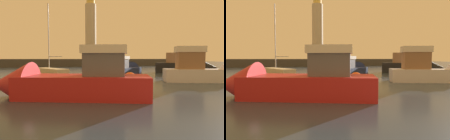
# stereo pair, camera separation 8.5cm
# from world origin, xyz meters

# --- Properties ---
(ground_plane) EXTENTS (220.00, 220.00, 0.00)m
(ground_plane) POSITION_xyz_m (0.00, 25.83, 0.00)
(ground_plane) COLOR #2D3D51
(breakwater) EXTENTS (74.33, 6.17, 2.00)m
(breakwater) POSITION_xyz_m (0.00, 51.65, 1.00)
(breakwater) COLOR #423F3D
(breakwater) RESTS_ON ground_plane
(lighthouse) EXTENTS (3.06, 3.06, 18.61)m
(lighthouse) POSITION_xyz_m (7.41, 51.65, 10.82)
(lighthouse) COLOR beige
(lighthouse) RESTS_ON breakwater
(motorboat_0) EXTENTS (7.53, 7.29, 2.99)m
(motorboat_0) POSITION_xyz_m (4.18, 19.22, 0.71)
(motorboat_0) COLOR #1E284C
(motorboat_0) RESTS_ON ground_plane
(motorboat_3) EXTENTS (7.20, 4.51, 3.53)m
(motorboat_3) POSITION_xyz_m (8.35, 11.42, 1.01)
(motorboat_3) COLOR silver
(motorboat_3) RESTS_ON ground_plane
(motorboat_4) EXTENTS (9.20, 5.94, 3.45)m
(motorboat_4) POSITION_xyz_m (-4.60, 8.42, 0.82)
(motorboat_4) COLOR #B21E1E
(motorboat_4) RESTS_ON ground_plane
(motorboat_5) EXTENTS (7.76, 7.00, 3.20)m
(motorboat_5) POSITION_xyz_m (14.24, 20.70, 0.97)
(motorboat_5) COLOR black
(motorboat_5) RESTS_ON ground_plane
(sailboat_moored) EXTENTS (3.98, 6.57, 9.23)m
(sailboat_moored) POSITION_xyz_m (-4.48, 23.69, 0.50)
(sailboat_moored) COLOR beige
(sailboat_moored) RESTS_ON ground_plane
(mooring_buoy) EXTENTS (1.04, 1.04, 1.04)m
(mooring_buoy) POSITION_xyz_m (1.08, 11.62, 0.52)
(mooring_buoy) COLOR #EA5919
(mooring_buoy) RESTS_ON ground_plane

